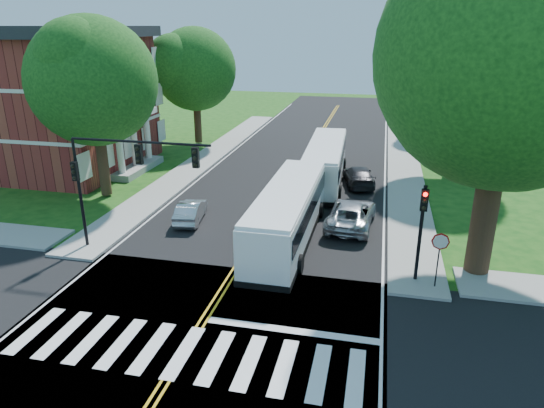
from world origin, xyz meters
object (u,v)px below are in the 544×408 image
(signal_nw, at_px, (119,169))
(bus_follow, at_px, (325,162))
(bus_lead, at_px, (288,213))
(dark_sedan, at_px, (359,176))
(suv, at_px, (351,214))
(signal_ne, at_px, (422,221))
(hatchback, at_px, (191,211))

(signal_nw, xyz_separation_m, bus_follow, (8.31, 13.91, -2.82))
(bus_lead, height_order, dark_sedan, bus_lead)
(suv, height_order, dark_sedan, suv)
(signal_ne, distance_m, bus_follow, 15.11)
(signal_nw, xyz_separation_m, dark_sedan, (10.77, 13.72, -3.69))
(signal_ne, xyz_separation_m, suv, (-3.28, 5.92, -2.22))
(bus_lead, relative_size, suv, 2.18)
(suv, relative_size, dark_sedan, 1.13)
(bus_follow, bearing_deg, signal_nw, 57.01)
(bus_follow, xyz_separation_m, dark_sedan, (2.46, -0.19, -0.87))
(signal_ne, height_order, bus_follow, signal_ne)
(bus_lead, height_order, bus_follow, bus_lead)
(hatchback, height_order, suv, suv)
(signal_nw, height_order, bus_lead, signal_nw)
(hatchback, bearing_deg, bus_lead, 157.51)
(signal_nw, distance_m, bus_lead, 8.74)
(signal_ne, distance_m, suv, 7.13)
(bus_lead, bearing_deg, signal_nw, 23.26)
(bus_lead, bearing_deg, suv, -138.68)
(signal_ne, xyz_separation_m, bus_lead, (-6.42, 3.20, -1.39))
(bus_lead, height_order, suv, bus_lead)
(signal_nw, bearing_deg, hatchback, 71.52)
(signal_ne, height_order, hatchback, signal_ne)
(bus_lead, height_order, hatchback, bus_lead)
(bus_follow, distance_m, hatchback, 11.49)
(bus_lead, bearing_deg, signal_ne, 153.93)
(signal_nw, distance_m, suv, 12.83)
(signal_nw, distance_m, dark_sedan, 17.83)
(suv, bearing_deg, bus_lead, 45.07)
(signal_nw, xyz_separation_m, signal_ne, (14.06, 0.01, -1.41))
(bus_lead, bearing_deg, hatchback, -12.97)
(bus_follow, xyz_separation_m, hatchback, (-6.75, -9.25, -0.93))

